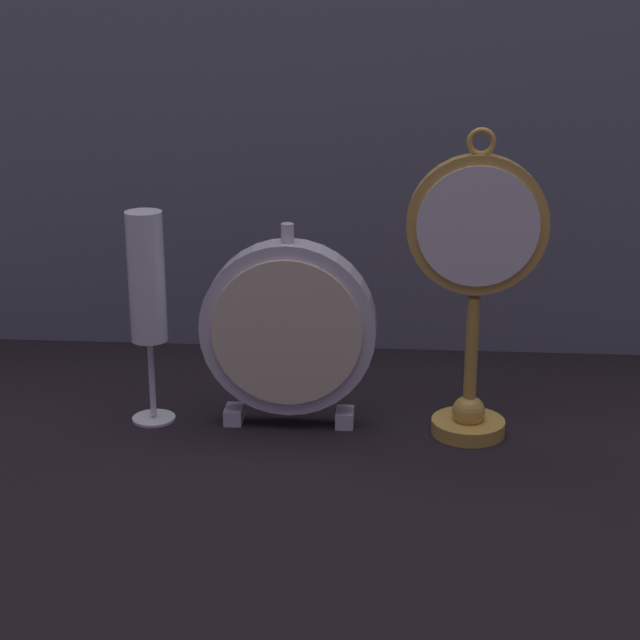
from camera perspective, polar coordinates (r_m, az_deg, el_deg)
ground_plane at (r=1.15m, az=-0.29°, el=-6.82°), size 4.00×4.00×0.00m
fabric_backdrop_drape at (r=1.38m, az=0.76°, el=9.94°), size 1.71×0.01×0.58m
pocket_watch_on_stand at (r=1.14m, az=8.26°, el=2.16°), size 0.15×0.08×0.34m
mantel_clock_silver at (r=1.17m, az=-1.71°, el=-0.48°), size 0.19×0.04×0.23m
champagne_flute at (r=1.18m, az=-9.20°, el=1.55°), size 0.05×0.05×0.24m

